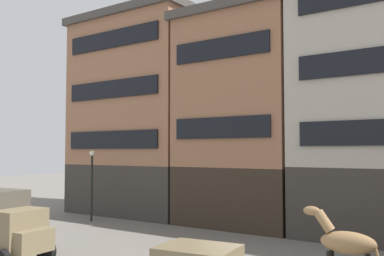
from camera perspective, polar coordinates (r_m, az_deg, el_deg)
name	(u,v)px	position (r m, az deg, el deg)	size (l,w,h in m)	color
building_far_left	(148,114)	(29.77, -5.86, 1.83)	(9.26, 7.32, 13.15)	#38332D
building_center_left	(251,117)	(25.36, 7.78, 1.38)	(7.13, 7.32, 11.99)	#33281E
draft_horse	(345,242)	(14.65, 19.49, -13.95)	(2.35, 0.65, 2.30)	#937047
streetlamp_curbside	(92,175)	(26.15, -13.07, -6.08)	(0.32, 0.32, 4.12)	black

